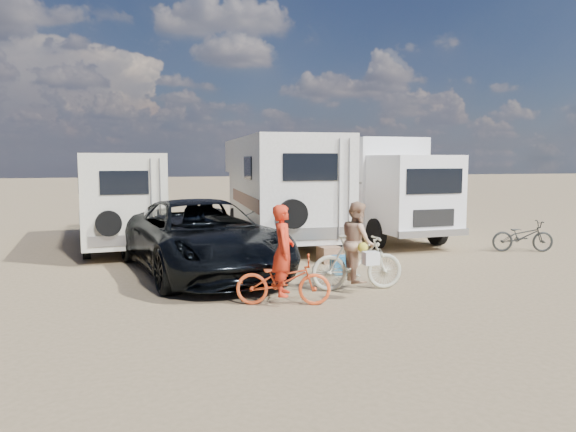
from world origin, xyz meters
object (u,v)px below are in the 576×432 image
object	(u,v)px
bike_man	(283,280)
rider_man	(283,260)
rider_woman	(357,250)
cooler	(343,265)
rv_main	(279,189)
box_truck	(376,188)
bike_woman	(357,262)
rv_left	(119,201)
crate	(329,254)
dark_suv	(201,237)
bike_parked	(523,236)

from	to	relation	value
bike_man	rider_man	xyz separation A→B (m)	(0.00, 0.00, 0.37)
rider_woman	cooler	size ratio (longest dim) A/B	3.09
rv_main	rider_man	distance (m)	8.07
box_truck	bike_woman	xyz separation A→B (m)	(-3.39, -6.69, -1.08)
rv_main	rider_woman	world-z (taller)	rv_main
rv_left	cooler	bearing A→B (deg)	-51.49
rv_main	rider_woman	distance (m)	7.16
box_truck	rv_main	bearing A→B (deg)	168.97
bike_woman	cooler	distance (m)	1.58
bike_woman	crate	distance (m)	2.99
rv_left	dark_suv	world-z (taller)	rv_left
rider_man	bike_parked	distance (m)	8.81
bike_parked	rider_man	bearing A→B (deg)	132.77
bike_woman	crate	size ratio (longest dim) A/B	3.69
dark_suv	rider_man	size ratio (longest dim) A/B	3.70
bike_man	bike_parked	xyz separation A→B (m)	(7.97, 3.74, -0.00)
box_truck	bike_parked	xyz separation A→B (m)	(2.87, -3.65, -1.20)
rv_left	box_truck	bearing A→B (deg)	-6.09
bike_parked	cooler	distance (m)	6.18
bike_man	bike_woman	distance (m)	1.86
dark_suv	crate	world-z (taller)	dark_suv
dark_suv	rider_man	world-z (taller)	dark_suv
rv_left	rider_woman	xyz separation A→B (m)	(4.76, -6.91, -0.58)
bike_woman	bike_parked	xyz separation A→B (m)	(6.26, 3.04, -0.12)
dark_suv	bike_parked	bearing A→B (deg)	-7.81
bike_parked	bike_man	bearing A→B (deg)	132.77
bike_parked	cooler	world-z (taller)	bike_parked
bike_parked	rv_left	bearing A→B (deg)	88.25
cooler	bike_man	bearing A→B (deg)	-128.90
box_truck	bike_man	bearing A→B (deg)	-128.23
cooler	bike_woman	bearing A→B (deg)	-97.25
bike_parked	rider_woman	bearing A→B (deg)	133.52
bike_man	rider_woman	distance (m)	1.89
dark_suv	cooler	world-z (taller)	dark_suv
rv_left	bike_parked	distance (m)	11.72
bike_man	rider_man	world-z (taller)	rider_man
rider_woman	rider_man	bearing A→B (deg)	117.75
bike_woman	rider_man	world-z (taller)	rider_man
rider_woman	crate	xyz separation A→B (m)	(0.44, 2.93, -0.60)
dark_suv	bike_man	world-z (taller)	dark_suv
bike_woman	rider_man	size ratio (longest dim) A/B	1.14
bike_man	bike_woman	world-z (taller)	bike_woman
bike_parked	crate	distance (m)	5.82
bike_man	rider_woman	world-z (taller)	rider_woman
box_truck	rider_man	size ratio (longest dim) A/B	4.12
box_truck	rider_man	distance (m)	9.02
bike_parked	dark_suv	bearing A→B (deg)	111.13
rv_main	bike_man	world-z (taller)	rv_main
box_truck	cooler	distance (m)	6.21
rv_left	rider_woman	size ratio (longest dim) A/B	3.78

